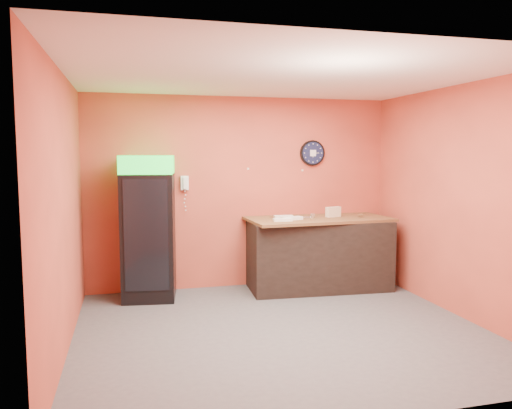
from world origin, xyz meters
name	(u,v)px	position (x,y,z in m)	size (l,w,h in m)	color
floor	(281,330)	(0.00, 0.00, 0.00)	(4.50, 4.50, 0.00)	#47474C
back_wall	(242,192)	(0.00, 2.00, 1.40)	(4.50, 0.02, 2.80)	#CE503A
left_wall	(63,212)	(-2.25, 0.00, 1.40)	(0.02, 4.00, 2.80)	#CE503A
right_wall	(460,201)	(2.25, 0.00, 1.40)	(0.02, 4.00, 2.80)	#CE503A
ceiling	(282,76)	(0.00, 0.00, 2.80)	(4.50, 4.00, 0.02)	white
beverage_cooler	(149,230)	(-1.36, 1.61, 0.95)	(0.77, 0.77, 1.95)	black
prep_counter	(318,254)	(1.05, 1.55, 0.50)	(2.01, 0.89, 1.01)	black
wall_clock	(312,153)	(1.10, 1.97, 1.98)	(0.39, 0.06, 0.39)	black
wall_phone	(185,183)	(-0.84, 1.95, 1.56)	(0.11, 0.10, 0.20)	white
butcher_paper	(319,219)	(1.05, 1.55, 1.03)	(2.05, 0.98, 0.04)	brown
sub_roll_stack	(333,212)	(1.29, 1.58, 1.12)	(0.25, 0.14, 0.15)	beige
wrapped_sandwich_left	(283,220)	(0.43, 1.32, 1.06)	(0.26, 0.10, 0.04)	white
wrapped_sandwich_mid	(292,218)	(0.60, 1.42, 1.07)	(0.29, 0.12, 0.04)	white
wrapped_sandwich_right	(284,217)	(0.54, 1.63, 1.07)	(0.27, 0.11, 0.04)	white
kitchen_tool	(312,216)	(0.95, 1.54, 1.08)	(0.07, 0.07, 0.07)	silver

